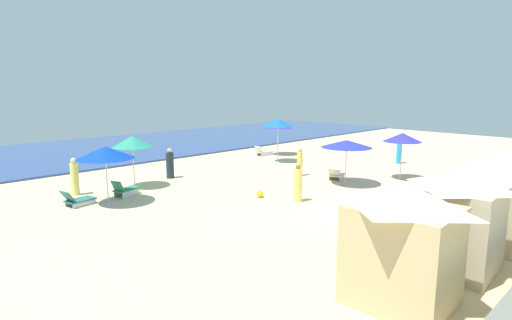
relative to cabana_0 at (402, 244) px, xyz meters
name	(u,v)px	position (x,y,z in m)	size (l,w,h in m)	color
ground_plane	(379,215)	(5.50, 3.55, -1.39)	(60.00, 60.00, 0.00)	beige
ocean	(105,149)	(5.50, 26.38, -1.33)	(60.00, 14.35, 0.12)	#2C4788
cabana_0	(402,244)	(0.00, 0.00, 0.00)	(2.15, 2.45, 2.70)	#D3B682
cabana_1	(458,220)	(2.67, -0.21, -0.03)	(2.19, 2.15, 2.65)	beige
cabana_2	(488,204)	(5.21, -0.18, -0.12)	(2.17, 2.10, 2.47)	beige
cabana_3	(505,189)	(7.67, 0.03, -0.13)	(2.13, 2.44, 2.45)	beige
umbrella_0	(402,137)	(11.84, 5.89, 0.80)	(1.91, 1.91, 2.42)	silver
umbrella_1	(105,153)	(-1.00, 12.16, 0.74)	(2.30, 2.30, 2.39)	silver
lounge_chair_1_0	(77,200)	(-2.01, 12.78, -1.14)	(1.35, 0.85, 0.71)	silver
lounge_chair_1_1	(125,190)	(0.09, 12.83, -1.10)	(1.35, 0.94, 0.77)	silver
umbrella_2	(132,141)	(1.18, 13.98, 0.82)	(1.89, 1.89, 2.48)	silver
umbrella_3	(278,123)	(10.99, 13.71, 1.12)	(1.84, 1.84, 2.78)	silver
umbrella_4	(278,125)	(13.13, 15.62, 0.70)	(1.96, 1.96, 2.30)	silver
lounge_chair_4_0	(264,152)	(12.21, 16.13, -1.13)	(1.35, 0.66, 0.70)	silver
umbrella_5	(347,144)	(8.81, 7.22, 0.63)	(2.45, 2.45, 2.21)	silver
lounge_chair_5_0	(336,175)	(9.46, 8.19, -1.14)	(1.40, 1.07, 0.62)	silver
beachgoer_0	(300,163)	(8.81, 10.10, -0.66)	(0.38, 0.38, 1.52)	#F3D856
beachgoer_1	(75,177)	(-1.38, 14.54, -0.60)	(0.49, 0.49, 1.68)	#E5DD6A
beachgoer_2	(399,151)	(16.00, 8.06, -0.59)	(0.44, 0.44, 1.70)	#1F9BD4
beachgoer_3	(170,164)	(3.54, 14.53, -0.66)	(0.51, 0.51, 1.58)	#1F2C36
beachgoer_4	(298,184)	(4.81, 6.93, -0.66)	(0.51, 0.51, 1.59)	#F9D66D
beach_ball_0	(260,194)	(4.15, 8.49, -1.23)	(0.32, 0.32, 0.32)	yellow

